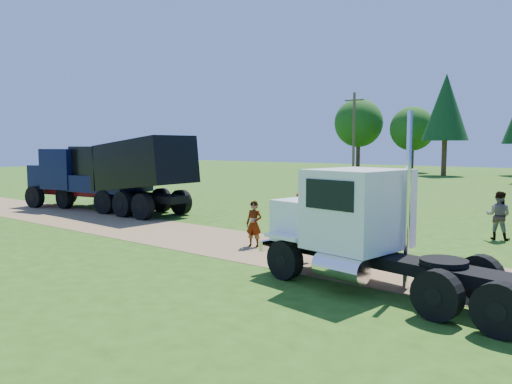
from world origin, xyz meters
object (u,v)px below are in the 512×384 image
Objects in this scene: orange_pickup at (343,198)px; spectator_a at (254,224)px; white_semi_tractor at (359,227)px; navy_truck at (81,178)px; black_dump_truck at (125,171)px.

spectator_a is (2.32, -10.50, 0.11)m from orange_pickup.
white_semi_tractor is 19.48m from navy_truck.
navy_truck reaches higher than orange_pickup.
black_dump_truck is (-15.72, 4.75, 0.70)m from white_semi_tractor.
white_semi_tractor is 16.44m from black_dump_truck.
white_semi_tractor is 14.47m from orange_pickup.
black_dump_truck is at bearing 171.89° from white_semi_tractor.
navy_truck is 1.57× the size of orange_pickup.
black_dump_truck reaches higher than navy_truck.
white_semi_tractor is at bearing -16.75° from black_dump_truck.
black_dump_truck is 3.35m from navy_truck.
black_dump_truck is 5.74× the size of spectator_a.
white_semi_tractor is at bearing -173.89° from orange_pickup.
black_dump_truck is at bearing 108.35° from orange_pickup.
spectator_a reaches higher than orange_pickup.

